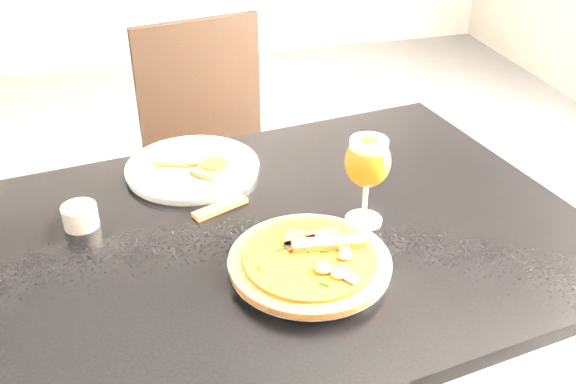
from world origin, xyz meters
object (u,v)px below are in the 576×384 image
object	(u,v)px
pizza	(310,260)
beer_glass	(368,162)
chair_far	(217,158)
dining_table	(261,275)

from	to	relation	value
pizza	beer_glass	size ratio (longest dim) A/B	1.54
chair_far	pizza	distance (m)	0.96
dining_table	pizza	size ratio (longest dim) A/B	4.80
dining_table	chair_far	size ratio (longest dim) A/B	1.47
chair_far	pizza	size ratio (longest dim) A/B	3.26
pizza	chair_far	bearing A→B (deg)	91.40
dining_table	pizza	world-z (taller)	pizza
pizza	beer_glass	world-z (taller)	beer_glass
chair_far	beer_glass	world-z (taller)	beer_glass
pizza	dining_table	bearing A→B (deg)	115.90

